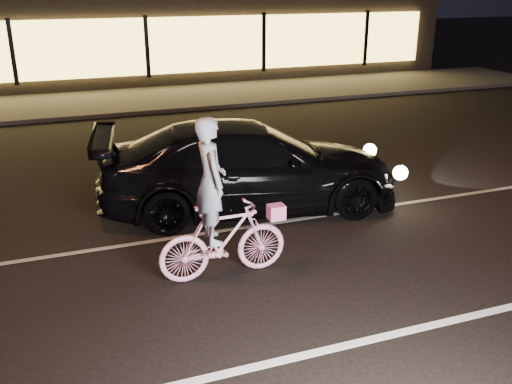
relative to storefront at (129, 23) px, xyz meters
name	(u,v)px	position (x,y,z in m)	size (l,w,h in m)	color
ground	(340,275)	(0.00, -18.97, -2.15)	(90.00, 90.00, 0.00)	black
lane_stripe_near	(400,333)	(0.00, -20.47, -2.14)	(60.00, 0.12, 0.01)	silver
lane_stripe_far	(285,221)	(0.00, -16.97, -2.14)	(60.00, 0.10, 0.01)	gray
sidewalk	(159,99)	(0.00, -5.97, -2.09)	(30.00, 4.00, 0.12)	#383533
storefront	(129,23)	(0.00, 0.00, 0.00)	(25.40, 8.42, 4.20)	black
cyclist	(220,223)	(-1.58, -18.42, -1.33)	(1.82, 0.63, 2.29)	#E03378
sedan	(249,166)	(-0.33, -16.09, -1.37)	(5.63, 2.99, 1.55)	black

